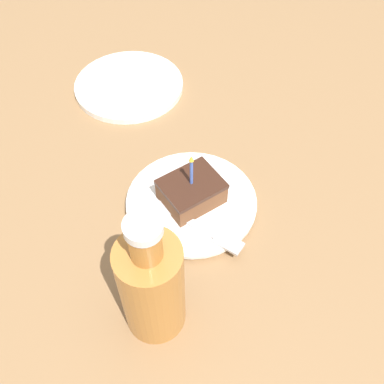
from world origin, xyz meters
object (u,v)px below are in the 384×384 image
object	(u,v)px
cake_slice	(192,192)
side_plate	(129,85)
plate	(192,203)
bottle	(152,285)
fork	(202,228)

from	to	relation	value
cake_slice	side_plate	distance (m)	0.34
plate	side_plate	distance (m)	0.34
cake_slice	bottle	bearing A→B (deg)	-48.62
fork	side_plate	distance (m)	0.39
side_plate	plate	bearing A→B (deg)	-11.01
cake_slice	side_plate	xyz separation A→B (m)	(-0.33, 0.06, -0.03)
plate	bottle	bearing A→B (deg)	-48.68
bottle	side_plate	bearing A→B (deg)	155.26
cake_slice	plate	bearing A→B (deg)	-9.12
fork	side_plate	world-z (taller)	fork
plate	cake_slice	size ratio (longest dim) A/B	2.08
plate	side_plate	bearing A→B (deg)	168.99
plate	bottle	xyz separation A→B (m)	(0.13, -0.15, 0.08)
bottle	cake_slice	bearing A→B (deg)	131.38
fork	bottle	distance (m)	0.16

